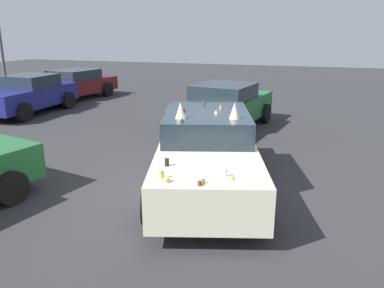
% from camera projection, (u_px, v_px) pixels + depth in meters
% --- Properties ---
extents(ground_plane, '(60.00, 60.00, 0.00)m').
position_uv_depth(ground_plane, '(206.00, 189.00, 7.49)').
color(ground_plane, '#2D2D30').
extents(art_car_decorated, '(4.93, 3.04, 1.76)m').
position_uv_depth(art_car_decorated, '(207.00, 152.00, 7.38)').
color(art_car_decorated, beige).
rests_on(art_car_decorated, ground).
extents(parked_sedan_row_back_center, '(4.61, 2.55, 1.43)m').
position_uv_depth(parked_sedan_row_back_center, '(225.00, 106.00, 12.06)').
color(parked_sedan_row_back_center, '#1E602D').
rests_on(parked_sedan_row_back_center, ground).
extents(parked_sedan_far_left, '(4.14, 2.15, 1.43)m').
position_uv_depth(parked_sedan_far_left, '(27.00, 94.00, 14.41)').
color(parked_sedan_far_left, navy).
rests_on(parked_sedan_far_left, ground).
extents(parked_sedan_near_right, '(4.75, 2.45, 1.34)m').
position_uv_depth(parked_sedan_near_right, '(72.00, 85.00, 17.38)').
color(parked_sedan_near_right, '#5B1419').
rests_on(parked_sedan_near_right, ground).
extents(lot_lamp_post, '(0.28, 0.28, 4.78)m').
position_uv_depth(lot_lamp_post, '(0.00, 35.00, 15.64)').
color(lot_lamp_post, '#4C4C51').
rests_on(lot_lamp_post, ground).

